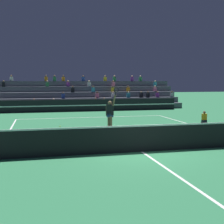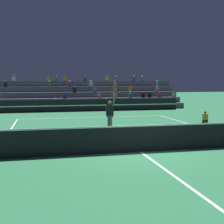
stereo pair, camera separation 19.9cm
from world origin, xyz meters
The scene contains 8 objects.
ground_plane centered at (0.00, 0.00, 0.00)m, with size 120.00×120.00×0.00m, color #2D7A4C.
court_lines centered at (0.00, 0.00, 0.00)m, with size 11.10×23.90×0.01m.
tennis_net centered at (0.00, 0.00, 0.54)m, with size 12.00×0.10×1.10m.
sponsor_banner_wall centered at (0.00, 16.83, 0.55)m, with size 18.00×0.26×1.10m.
bleacher_stand centered at (0.00, 20.63, 1.02)m, with size 20.56×4.75×3.38m.
ball_kid_courtside centered at (6.45, 6.59, 0.33)m, with size 0.30×0.36×0.84m.
tennis_player centered at (-0.19, 4.71, 0.99)m, with size 0.56×0.77×2.50m.
tennis_ball centered at (-2.66, 7.47, 0.03)m, with size 0.07×0.07×0.07m, color #C6DB33.
Camera 2 is at (-3.71, -11.43, 2.77)m, focal length 50.00 mm.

